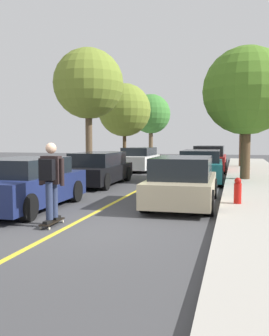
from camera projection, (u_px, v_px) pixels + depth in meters
ground at (68, 227)px, 7.94m from camera, size 80.00×80.00×0.00m
center_line at (122, 198)px, 11.79m from camera, size 0.12×39.20×0.01m
parked_car_left_nearest at (25, 184)px, 9.98m from camera, size 2.02×4.18×1.36m
parked_car_left_near at (98, 169)px, 15.36m from camera, size 1.93×4.58×1.33m
parked_car_left_far at (140, 159)px, 22.01m from camera, size 1.91×4.24×1.38m
parked_car_right_nearest at (183, 182)px, 10.53m from camera, size 1.89×4.12×1.37m
parked_car_right_near at (201, 166)px, 16.29m from camera, size 2.02×4.70×1.39m
parked_car_right_far at (210, 159)px, 21.77m from camera, size 1.94×4.63×1.50m
street_tree_left_nearest at (88, 84)px, 19.01m from camera, size 3.57×3.57×6.34m
street_tree_left_near at (124, 110)px, 25.27m from camera, size 3.57×3.57×5.49m
street_tree_left_far at (151, 114)px, 33.24m from camera, size 3.48×3.48×5.73m
street_tree_right_nearest at (247, 91)px, 16.06m from camera, size 3.78×3.78×5.70m
street_tree_right_near at (243, 97)px, 23.70m from camera, size 3.90×3.90×6.41m
fire_hydrant at (238, 191)px, 10.02m from camera, size 0.20×0.20×0.70m
skateboard at (52, 222)px, 8.04m from camera, size 0.25×0.85×0.10m
skateboarder at (51, 177)px, 7.93m from camera, size 0.58×0.70×1.68m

